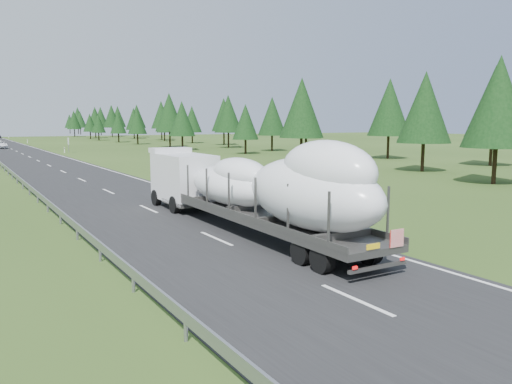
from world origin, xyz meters
TOP-DOWN VIEW (x-y plane):
  - ground at (0.00, 0.00)m, footprint 400.00×400.00m
  - road_surface at (0.00, 100.00)m, footprint 10.00×400.00m
  - marker_posts at (6.50, 155.00)m, footprint 0.13×350.08m
  - highway_sign at (7.20, 80.00)m, footprint 0.08×0.90m
  - tree_line_right at (38.98, 108.86)m, footprint 28.07×281.75m
  - boat_truck at (1.99, 9.12)m, footprint 2.99×19.11m

SIDE VIEW (x-z plane):
  - ground at x=0.00m, z-range 0.00..0.00m
  - road_surface at x=0.00m, z-range 0.00..0.02m
  - marker_posts at x=6.50m, z-range 0.04..1.04m
  - highway_sign at x=7.20m, z-range 0.51..3.11m
  - boat_truck at x=1.99m, z-range 0.01..4.49m
  - tree_line_right at x=38.98m, z-range 0.59..13.18m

